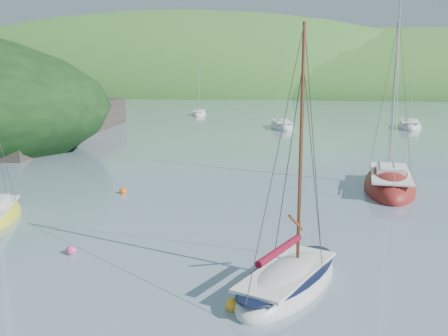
% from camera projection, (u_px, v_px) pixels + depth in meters
% --- Properties ---
extents(ground, '(700.00, 700.00, 0.00)m').
position_uv_depth(ground, '(223.00, 281.00, 17.31)').
color(ground, slate).
rests_on(ground, ground).
extents(shoreline_hills, '(690.00, 135.00, 56.00)m').
position_uv_depth(shoreline_hills, '(305.00, 92.00, 184.33)').
color(shoreline_hills, '#39752C').
rests_on(shoreline_hills, ground).
extents(daysailer_white, '(4.07, 6.48, 9.35)m').
position_uv_depth(daysailer_white, '(288.00, 282.00, 16.76)').
color(daysailer_white, silver).
rests_on(daysailer_white, ground).
extents(sloop_red, '(3.44, 9.03, 13.18)m').
position_uv_depth(sloop_red, '(390.00, 185.00, 30.97)').
color(sloop_red, maroon).
rests_on(sloop_red, ground).
extents(distant_sloop_a, '(4.78, 8.40, 11.34)m').
position_uv_depth(distant_sloop_a, '(282.00, 127.00, 64.79)').
color(distant_sloop_a, silver).
rests_on(distant_sloop_a, ground).
extents(distant_sloop_b, '(3.43, 8.27, 11.53)m').
position_uv_depth(distant_sloop_b, '(410.00, 127.00, 64.91)').
color(distant_sloop_b, silver).
rests_on(distant_sloop_b, ground).
extents(distant_sloop_c, '(3.35, 6.63, 9.03)m').
position_uv_depth(distant_sloop_c, '(199.00, 114.00, 84.46)').
color(distant_sloop_c, silver).
rests_on(distant_sloop_c, ground).
extents(mooring_buoys, '(19.47, 13.46, 0.46)m').
position_uv_depth(mooring_buoys, '(200.00, 237.00, 21.59)').
color(mooring_buoys, '#FFAF23').
rests_on(mooring_buoys, ground).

